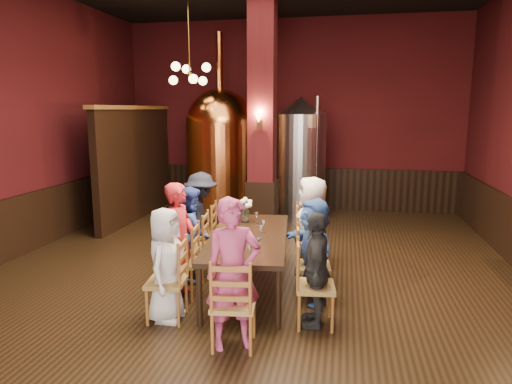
% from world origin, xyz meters
% --- Properties ---
extents(room, '(10.00, 10.02, 4.50)m').
position_xyz_m(room, '(0.00, 0.00, 2.25)').
color(room, black).
rests_on(room, ground).
extents(wainscot_back, '(7.90, 0.08, 1.00)m').
position_xyz_m(wainscot_back, '(0.00, 4.96, 0.50)').
color(wainscot_back, black).
rests_on(wainscot_back, ground).
extents(wainscot_left, '(0.08, 9.90, 1.00)m').
position_xyz_m(wainscot_left, '(-3.96, 0.00, 0.50)').
color(wainscot_left, black).
rests_on(wainscot_left, ground).
extents(column, '(0.58, 0.58, 4.50)m').
position_xyz_m(column, '(-0.30, 2.80, 2.25)').
color(column, '#410E11').
rests_on(column, ground).
extents(partition, '(0.22, 3.50, 2.40)m').
position_xyz_m(partition, '(-3.20, 3.20, 1.20)').
color(partition, black).
rests_on(partition, ground).
extents(pendant_cluster, '(0.90, 0.90, 1.70)m').
position_xyz_m(pendant_cluster, '(-1.80, 2.90, 3.10)').
color(pendant_cluster, '#A57226').
rests_on(pendant_cluster, room).
extents(sconce_column, '(0.20, 0.20, 0.36)m').
position_xyz_m(sconce_column, '(-0.30, 2.50, 2.20)').
color(sconce_column, black).
rests_on(sconce_column, column).
extents(dining_table, '(1.25, 2.49, 0.75)m').
position_xyz_m(dining_table, '(0.08, -0.31, 0.69)').
color(dining_table, black).
rests_on(dining_table, ground).
extents(chair_0, '(0.51, 0.51, 0.92)m').
position_xyz_m(chair_0, '(-0.66, -1.39, 0.46)').
color(chair_0, '#925E25').
rests_on(chair_0, ground).
extents(person_0, '(0.44, 0.66, 1.32)m').
position_xyz_m(person_0, '(-0.66, -1.39, 0.66)').
color(person_0, silver).
rests_on(person_0, ground).
extents(chair_1, '(0.51, 0.51, 0.92)m').
position_xyz_m(chair_1, '(-0.73, -0.73, 0.46)').
color(chair_1, '#925E25').
rests_on(chair_1, ground).
extents(person_1, '(0.37, 0.56, 1.50)m').
position_xyz_m(person_1, '(-0.73, -0.73, 0.75)').
color(person_1, '#B51F27').
rests_on(person_1, ground).
extents(chair_2, '(0.51, 0.51, 0.92)m').
position_xyz_m(chair_2, '(-0.80, -0.07, 0.46)').
color(chair_2, '#925E25').
rests_on(chair_2, ground).
extents(person_2, '(0.54, 0.72, 1.34)m').
position_xyz_m(person_2, '(-0.80, -0.07, 0.67)').
color(person_2, '#2B3F92').
rests_on(person_2, ground).
extents(chair_3, '(0.51, 0.51, 0.92)m').
position_xyz_m(chair_3, '(-0.87, 0.60, 0.46)').
color(chair_3, '#925E25').
rests_on(chair_3, ground).
extents(person_3, '(0.56, 0.95, 1.45)m').
position_xyz_m(person_3, '(-0.87, 0.60, 0.72)').
color(person_3, black).
rests_on(person_3, ground).
extents(chair_4, '(0.51, 0.51, 0.92)m').
position_xyz_m(chair_4, '(1.03, -1.21, 0.46)').
color(chair_4, '#925E25').
rests_on(chair_4, ground).
extents(person_4, '(0.35, 0.78, 1.31)m').
position_xyz_m(person_4, '(1.03, -1.21, 0.65)').
color(person_4, black).
rests_on(person_4, ground).
extents(chair_5, '(0.51, 0.51, 0.92)m').
position_xyz_m(chair_5, '(0.96, -0.54, 0.46)').
color(chair_5, '#925E25').
rests_on(chair_5, ground).
extents(person_5, '(0.86, 1.29, 1.33)m').
position_xyz_m(person_5, '(0.96, -0.54, 0.67)').
color(person_5, '#385DA8').
rests_on(person_5, ground).
extents(chair_6, '(0.51, 0.51, 0.92)m').
position_xyz_m(chair_6, '(0.89, 0.11, 0.46)').
color(chair_6, '#925E25').
rests_on(chair_6, ground).
extents(person_6, '(0.60, 0.80, 1.50)m').
position_xyz_m(person_6, '(0.89, 0.11, 0.75)').
color(person_6, white).
rests_on(person_6, ground).
extents(chair_7, '(0.51, 0.51, 0.92)m').
position_xyz_m(chair_7, '(0.82, 0.78, 0.46)').
color(chair_7, '#925E25').
rests_on(chair_7, ground).
extents(person_7, '(0.30, 0.62, 1.27)m').
position_xyz_m(person_7, '(0.82, 0.78, 0.63)').
color(person_7, '#1A1D35').
rests_on(person_7, ground).
extents(chair_8, '(0.51, 0.51, 0.92)m').
position_xyz_m(chair_8, '(0.25, -1.85, 0.46)').
color(chair_8, '#925E25').
rests_on(chair_8, ground).
extents(person_8, '(0.67, 0.59, 1.56)m').
position_xyz_m(person_8, '(0.25, -1.85, 0.78)').
color(person_8, '#A73764').
rests_on(person_8, ground).
extents(copper_kettle, '(1.94, 1.94, 4.03)m').
position_xyz_m(copper_kettle, '(-1.42, 3.77, 1.47)').
color(copper_kettle, black).
rests_on(copper_kettle, ground).
extents(steel_vessel, '(1.39, 1.39, 2.67)m').
position_xyz_m(steel_vessel, '(0.36, 3.87, 1.33)').
color(steel_vessel, '#B2B2B7').
rests_on(steel_vessel, ground).
extents(rose_vase, '(0.22, 0.22, 0.37)m').
position_xyz_m(rose_vase, '(-0.11, 0.36, 0.99)').
color(rose_vase, white).
rests_on(rose_vase, dining_table).
extents(wine_glass_0, '(0.07, 0.07, 0.17)m').
position_xyz_m(wine_glass_0, '(0.35, -1.04, 0.83)').
color(wine_glass_0, white).
rests_on(wine_glass_0, dining_table).
extents(wine_glass_1, '(0.07, 0.07, 0.17)m').
position_xyz_m(wine_glass_1, '(-0.29, 0.34, 0.83)').
color(wine_glass_1, white).
rests_on(wine_glass_1, dining_table).
extents(wine_glass_2, '(0.07, 0.07, 0.17)m').
position_xyz_m(wine_glass_2, '(0.31, -1.29, 0.83)').
color(wine_glass_2, white).
rests_on(wine_glass_2, dining_table).
extents(wine_glass_3, '(0.07, 0.07, 0.17)m').
position_xyz_m(wine_glass_3, '(0.26, -0.45, 0.83)').
color(wine_glass_3, white).
rests_on(wine_glass_3, dining_table).
extents(wine_glass_4, '(0.07, 0.07, 0.17)m').
position_xyz_m(wine_glass_4, '(0.25, -0.16, 0.83)').
color(wine_glass_4, white).
rests_on(wine_glass_4, dining_table).
extents(wine_glass_5, '(0.07, 0.07, 0.17)m').
position_xyz_m(wine_glass_5, '(0.06, 0.30, 0.83)').
color(wine_glass_5, white).
rests_on(wine_glass_5, dining_table).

